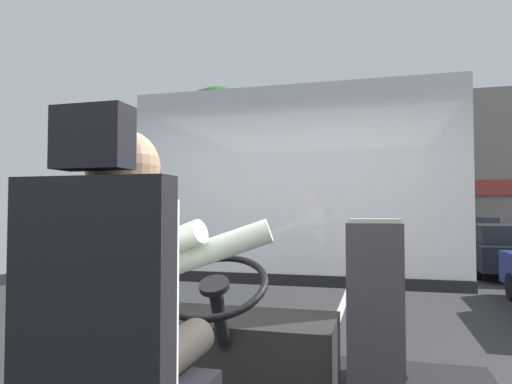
{
  "coord_description": "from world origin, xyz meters",
  "views": [
    {
      "loc": [
        0.63,
        -1.69,
        1.69
      ],
      "look_at": [
        -0.04,
        0.83,
        1.79
      ],
      "focal_mm": 32.12,
      "sensor_mm": 36.0,
      "label": 1
    }
  ],
  "objects_px": {
    "bus_driver": "(130,288)",
    "parked_car_black": "(503,248)",
    "parked_car_silver": "(468,236)",
    "steering_console": "(239,349)",
    "fare_box": "(376,322)",
    "driver_seat": "(110,364)",
    "parked_car_green": "(451,231)"
  },
  "relations": [
    {
      "from": "fare_box",
      "to": "parked_car_silver",
      "type": "xyz_separation_m",
      "value": [
        3.23,
        16.19,
        -0.42
      ]
    },
    {
      "from": "bus_driver",
      "to": "parked_car_green",
      "type": "relative_size",
      "value": 0.21
    },
    {
      "from": "bus_driver",
      "to": "parked_car_silver",
      "type": "relative_size",
      "value": 0.2
    },
    {
      "from": "parked_car_silver",
      "to": "fare_box",
      "type": "bearing_deg",
      "value": -101.29
    },
    {
      "from": "fare_box",
      "to": "parked_car_green",
      "type": "bearing_deg",
      "value": 81.07
    },
    {
      "from": "parked_car_green",
      "to": "bus_driver",
      "type": "bearing_deg",
      "value": -100.42
    },
    {
      "from": "parked_car_black",
      "to": "parked_car_silver",
      "type": "height_order",
      "value": "parked_car_silver"
    },
    {
      "from": "parked_car_silver",
      "to": "steering_console",
      "type": "bearing_deg",
      "value": -104.09
    },
    {
      "from": "parked_car_black",
      "to": "parked_car_silver",
      "type": "relative_size",
      "value": 1.05
    },
    {
      "from": "driver_seat",
      "to": "fare_box",
      "type": "distance_m",
      "value": 1.29
    },
    {
      "from": "bus_driver",
      "to": "fare_box",
      "type": "bearing_deg",
      "value": 50.62
    },
    {
      "from": "bus_driver",
      "to": "parked_car_silver",
      "type": "bearing_deg",
      "value": 76.87
    },
    {
      "from": "parked_car_silver",
      "to": "parked_car_green",
      "type": "bearing_deg",
      "value": 87.63
    },
    {
      "from": "driver_seat",
      "to": "parked_car_silver",
      "type": "relative_size",
      "value": 0.31
    },
    {
      "from": "steering_console",
      "to": "parked_car_black",
      "type": "xyz_separation_m",
      "value": [
        3.99,
        11.05,
        -0.21
      ]
    },
    {
      "from": "bus_driver",
      "to": "steering_console",
      "type": "distance_m",
      "value": 1.32
    },
    {
      "from": "parked_car_black",
      "to": "parked_car_green",
      "type": "xyz_separation_m",
      "value": [
        0.25,
        10.81,
        -0.0
      ]
    },
    {
      "from": "driver_seat",
      "to": "steering_console",
      "type": "distance_m",
      "value": 1.36
    },
    {
      "from": "bus_driver",
      "to": "parked_car_green",
      "type": "xyz_separation_m",
      "value": [
        4.24,
        23.06,
        -0.76
      ]
    },
    {
      "from": "steering_console",
      "to": "parked_car_black",
      "type": "distance_m",
      "value": 11.75
    },
    {
      "from": "steering_console",
      "to": "fare_box",
      "type": "relative_size",
      "value": 1.13
    },
    {
      "from": "fare_box",
      "to": "parked_car_black",
      "type": "relative_size",
      "value": 0.22
    },
    {
      "from": "fare_box",
      "to": "parked_car_black",
      "type": "height_order",
      "value": "fare_box"
    },
    {
      "from": "bus_driver",
      "to": "steering_console",
      "type": "relative_size",
      "value": 0.76
    },
    {
      "from": "driver_seat",
      "to": "fare_box",
      "type": "relative_size",
      "value": 1.34
    },
    {
      "from": "bus_driver",
      "to": "parked_car_black",
      "type": "height_order",
      "value": "bus_driver"
    },
    {
      "from": "driver_seat",
      "to": "parked_car_green",
      "type": "relative_size",
      "value": 0.33
    },
    {
      "from": "parked_car_green",
      "to": "fare_box",
      "type": "bearing_deg",
      "value": -98.93
    },
    {
      "from": "bus_driver",
      "to": "driver_seat",
      "type": "bearing_deg",
      "value": -90.0
    },
    {
      "from": "driver_seat",
      "to": "parked_car_green",
      "type": "bearing_deg",
      "value": 79.63
    },
    {
      "from": "parked_car_black",
      "to": "bus_driver",
      "type": "bearing_deg",
      "value": -108.05
    },
    {
      "from": "driver_seat",
      "to": "fare_box",
      "type": "xyz_separation_m",
      "value": [
        0.76,
        1.04,
        -0.07
      ]
    }
  ]
}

